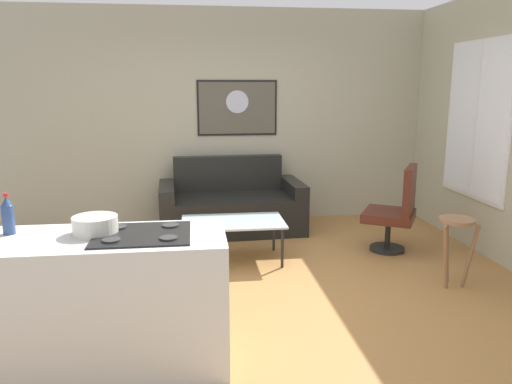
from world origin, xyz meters
name	(u,v)px	position (x,y,z in m)	size (l,w,h in m)	color
ground	(253,290)	(0.00, 0.00, -0.02)	(6.40, 6.40, 0.04)	#A7753F
back_wall	(231,117)	(0.00, 2.42, 1.40)	(6.40, 0.05, 2.80)	#AAA68E
couch	(231,207)	(-0.05, 1.87, 0.30)	(1.82, 0.98, 0.91)	black
coffee_table	(233,224)	(-0.12, 0.74, 0.40)	(1.06, 0.63, 0.44)	silver
armchair	(396,210)	(1.68, 0.81, 0.48)	(0.73, 0.74, 0.97)	black
bar_stool	(456,234)	(1.83, -0.18, 0.50)	(0.36, 0.36, 0.64)	#916644
kitchen_counter	(99,302)	(-1.14, -1.13, 0.44)	(1.64, 0.66, 0.91)	silver
soda_bottle	(8,216)	(-1.69, -1.00, 1.00)	(0.08, 0.08, 0.27)	navy
mixing_bowl	(95,225)	(-1.14, -1.07, 0.94)	(0.28, 0.28, 0.11)	silver
wall_painting	(237,108)	(0.08, 2.38, 1.52)	(1.06, 0.03, 0.72)	black
window	(477,120)	(2.59, 0.90, 1.44)	(0.03, 1.23, 1.73)	silver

